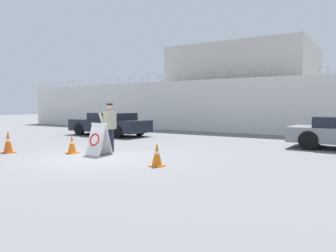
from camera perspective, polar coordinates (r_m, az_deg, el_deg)
ground_plane at (r=10.51m, az=-12.53°, el=-5.48°), size 90.00×90.00×0.00m
perimeter_wall at (r=19.89m, az=10.77°, el=3.51°), size 36.00×0.30×3.68m
building_block at (r=24.53m, az=13.21°, el=6.37°), size 9.18×7.38×5.71m
barricade_sign at (r=11.06m, az=-12.08°, el=-2.27°), size 0.68×0.68×1.06m
security_guard at (r=11.68m, az=-10.13°, el=0.14°), size 0.43×0.61×1.71m
traffic_cone_near at (r=11.73m, az=-16.37°, el=-3.03°), size 0.35×0.35×0.64m
traffic_cone_mid at (r=8.88m, az=-1.94°, el=-4.99°), size 0.34×0.34×0.65m
traffic_cone_far at (r=12.62m, az=-26.07°, el=-2.50°), size 0.37×0.37×0.77m
parked_car_front_coupe at (r=18.07m, az=-10.10°, el=0.37°), size 4.69×2.03×1.24m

